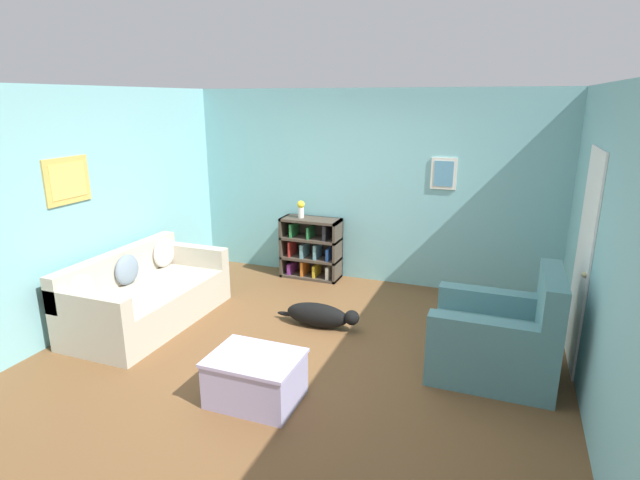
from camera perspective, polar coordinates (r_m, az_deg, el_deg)
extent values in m
plane|color=brown|center=(5.23, -1.59, -12.29)|extent=(14.00, 14.00, 0.00)
cube|color=#7AB7BC|center=(6.84, 5.52, 5.99)|extent=(5.60, 0.10, 2.60)
cube|color=silver|center=(6.55, 13.96, 7.38)|extent=(0.32, 0.02, 0.40)
cube|color=#568EAD|center=(6.54, 13.95, 7.36)|extent=(0.24, 0.01, 0.32)
cube|color=#7AB7BC|center=(6.17, -24.22, 3.58)|extent=(0.10, 5.00, 2.60)
cube|color=gold|center=(5.80, -26.92, 6.07)|extent=(0.02, 0.56, 0.48)
cube|color=#DBBC56|center=(5.79, -26.84, 6.07)|extent=(0.01, 0.44, 0.36)
cube|color=#7AB7BC|center=(4.48, 30.04, -1.39)|extent=(0.10, 5.00, 2.60)
cube|color=white|center=(5.21, 27.85, -2.07)|extent=(0.02, 0.84, 2.05)
sphere|color=tan|center=(4.89, 27.98, -3.52)|extent=(0.05, 0.05, 0.05)
cube|color=#B7AD99|center=(6.03, -18.83, -7.01)|extent=(0.96, 1.89, 0.42)
cube|color=#B7AD99|center=(6.15, -22.04, -2.92)|extent=(0.16, 1.89, 0.38)
cube|color=#B7AD99|center=(5.33, -25.03, -6.85)|extent=(0.96, 0.16, 0.25)
cube|color=#B7AD99|center=(6.56, -14.35, -1.68)|extent=(0.96, 0.16, 0.25)
ellipsoid|color=beige|center=(5.63, -25.62, -5.23)|extent=(0.14, 0.34, 0.34)
ellipsoid|color=slate|center=(6.07, -21.19, -3.20)|extent=(0.14, 0.35, 0.35)
ellipsoid|color=beige|center=(6.55, -17.40, -1.39)|extent=(0.14, 0.37, 0.37)
cube|color=#42382D|center=(7.19, -3.99, -0.61)|extent=(0.04, 0.36, 0.86)
cube|color=#42382D|center=(6.91, 2.02, -1.27)|extent=(0.04, 0.36, 0.86)
cube|color=#42382D|center=(7.19, -0.55, -0.57)|extent=(0.83, 0.02, 0.86)
cube|color=#42382D|center=(7.17, -1.03, -4.08)|extent=(0.83, 0.36, 0.04)
cube|color=#42382D|center=(7.09, -1.04, -2.04)|extent=(0.83, 0.36, 0.04)
cube|color=#42382D|center=(7.00, -1.05, 0.19)|extent=(0.83, 0.36, 0.04)
cube|color=#42382D|center=(6.94, -1.06, 2.32)|extent=(0.83, 0.36, 0.04)
cube|color=#7A2D84|center=(7.24, -3.21, -3.20)|extent=(0.05, 0.27, 0.17)
cube|color=#B22823|center=(7.14, -3.18, -0.85)|extent=(0.03, 0.27, 0.22)
cube|color=#287A3D|center=(7.06, -3.00, 1.23)|extent=(0.04, 0.27, 0.19)
cube|color=orange|center=(7.16, -1.74, -3.16)|extent=(0.04, 0.27, 0.23)
cube|color=#60939E|center=(7.08, -1.77, -1.11)|extent=(0.05, 0.27, 0.19)
cube|color=#287A3D|center=(6.97, -1.06, 0.95)|extent=(0.03, 0.27, 0.16)
cube|color=gold|center=(7.10, -0.39, -3.48)|extent=(0.04, 0.27, 0.19)
cube|color=#60939E|center=(7.00, -0.28, -1.22)|extent=(0.04, 0.27, 0.20)
cube|color=black|center=(6.88, 0.82, 0.97)|extent=(0.05, 0.27, 0.21)
cube|color=silver|center=(7.03, 1.14, -3.66)|extent=(0.05, 0.27, 0.19)
cube|color=#234C9E|center=(6.95, 1.16, -1.52)|extent=(0.04, 0.27, 0.17)
cube|color=slate|center=(4.98, 18.93, -11.78)|extent=(1.08, 0.91, 0.45)
cube|color=slate|center=(4.79, 24.87, -6.79)|extent=(0.18, 0.91, 0.57)
cube|color=slate|center=(4.50, 19.11, -10.06)|extent=(1.08, 0.18, 0.22)
cube|color=slate|center=(5.18, 19.44, -6.65)|extent=(1.08, 0.18, 0.22)
cube|color=#ADA3CC|center=(4.37, -7.38, -15.40)|extent=(0.73, 0.55, 0.41)
cube|color=#BBB0DC|center=(4.27, -7.47, -13.21)|extent=(0.75, 0.58, 0.03)
ellipsoid|color=black|center=(5.63, -0.31, -8.57)|extent=(0.72, 0.24, 0.27)
sphere|color=black|center=(5.50, 3.65, -8.85)|extent=(0.17, 0.17, 0.17)
ellipsoid|color=black|center=(5.84, -3.98, -8.41)|extent=(0.20, 0.05, 0.05)
cylinder|color=silver|center=(6.97, -2.19, 3.14)|extent=(0.08, 0.08, 0.15)
sphere|color=yellow|center=(6.94, -2.20, 4.09)|extent=(0.11, 0.11, 0.11)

